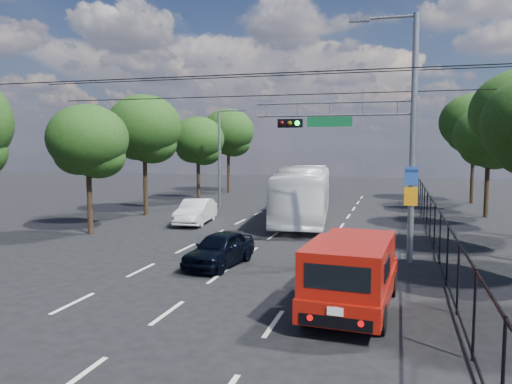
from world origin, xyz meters
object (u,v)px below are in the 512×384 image
(red_pickup, at_px, (353,271))
(signal_mast, at_px, (381,128))
(white_van, at_px, (196,212))
(navy_hatchback, at_px, (220,249))
(white_bus, at_px, (303,194))

(red_pickup, bearing_deg, signal_mast, 86.11)
(signal_mast, xyz_separation_m, red_pickup, (-0.43, -6.39, -4.14))
(red_pickup, distance_m, white_van, 16.47)
(navy_hatchback, distance_m, white_bus, 12.00)
(white_van, bearing_deg, navy_hatchback, -68.64)
(white_bus, bearing_deg, white_van, -160.99)
(signal_mast, relative_size, navy_hatchback, 2.50)
(red_pickup, xyz_separation_m, white_bus, (-4.30, 15.74, 0.54))
(signal_mast, xyz_separation_m, white_van, (-10.56, 6.60, -4.53))
(white_van, bearing_deg, signal_mast, -38.39)
(red_pickup, xyz_separation_m, navy_hatchback, (-5.30, 3.83, -0.46))
(navy_hatchback, height_order, white_van, white_van)
(navy_hatchback, bearing_deg, red_pickup, -28.07)
(white_van, bearing_deg, red_pickup, -58.46)
(white_bus, bearing_deg, navy_hatchback, -101.12)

